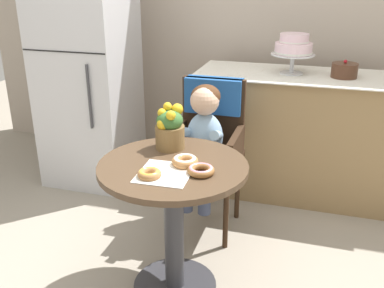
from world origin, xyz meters
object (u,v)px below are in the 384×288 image
object	(u,v)px
cafe_table	(174,203)
donut_mid	(201,170)
donut_front	(185,161)
flower_vase	(170,128)
donut_side	(149,173)
refrigerator	(88,73)
round_layer_cake	(344,70)
wicker_chair	(209,131)
seated_child	(203,133)
tiered_cake_stand	(293,47)

from	to	relation	value
cafe_table	donut_mid	world-z (taller)	donut_mid
donut_front	donut_mid	size ratio (longest dim) A/B	1.02
cafe_table	flower_vase	xyz separation A→B (m)	(-0.08, 0.19, 0.32)
donut_side	flower_vase	xyz separation A→B (m)	(-0.03, 0.35, 0.09)
refrigerator	round_layer_cake	bearing A→B (deg)	5.79
cafe_table	round_layer_cake	bearing A→B (deg)	58.84
wicker_chair	seated_child	bearing A→B (deg)	-90.52
donut_side	flower_vase	distance (m)	0.36
flower_vase	refrigerator	bearing A→B (deg)	136.74
donut_side	tiered_cake_stand	size ratio (longest dim) A/B	0.36
tiered_cake_stand	round_layer_cake	world-z (taller)	tiered_cake_stand
cafe_table	donut_front	world-z (taller)	donut_front
tiered_cake_stand	round_layer_cake	size ratio (longest dim) A/B	1.74
donut_mid	tiered_cake_stand	world-z (taller)	tiered_cake_stand
donut_mid	tiered_cake_stand	xyz separation A→B (m)	(0.27, 1.37, 0.34)
cafe_table	donut_side	bearing A→B (deg)	-107.46
donut_front	tiered_cake_stand	distance (m)	1.39
round_layer_cake	refrigerator	distance (m)	1.84
donut_side	tiered_cake_stand	distance (m)	1.58
wicker_chair	donut_front	bearing A→B (deg)	-85.32
seated_child	donut_front	bearing A→B (deg)	-83.33
donut_side	refrigerator	world-z (taller)	refrigerator
donut_mid	tiered_cake_stand	size ratio (longest dim) A/B	0.41
donut_front	flower_vase	xyz separation A→B (m)	(-0.14, 0.18, 0.09)
wicker_chair	refrigerator	size ratio (longest dim) A/B	0.56
wicker_chair	donut_front	distance (m)	0.71
donut_mid	round_layer_cake	distance (m)	1.50
donut_side	donut_mid	bearing A→B (deg)	25.72
cafe_table	flower_vase	bearing A→B (deg)	112.81
donut_mid	round_layer_cake	size ratio (longest dim) A/B	0.72
seated_child	tiered_cake_stand	bearing A→B (deg)	60.07
cafe_table	round_layer_cake	xyz separation A→B (m)	(0.78, 1.29, 0.44)
seated_child	flower_vase	distance (m)	0.40
round_layer_cake	refrigerator	size ratio (longest dim) A/B	0.10
round_layer_cake	donut_front	bearing A→B (deg)	-119.18
donut_side	refrigerator	xyz separation A→B (m)	(-1.00, 1.27, 0.11)
tiered_cake_stand	round_layer_cake	distance (m)	0.37
cafe_table	seated_child	xyz separation A→B (m)	(-0.00, 0.55, 0.17)
seated_child	donut_front	distance (m)	0.55
flower_vase	refrigerator	size ratio (longest dim) A/B	0.14
wicker_chair	donut_front	world-z (taller)	wicker_chair
flower_vase	donut_mid	bearing A→B (deg)	-46.93
cafe_table	tiered_cake_stand	world-z (taller)	tiered_cake_stand
seated_child	donut_side	size ratio (longest dim) A/B	6.75
tiered_cake_stand	donut_mid	bearing A→B (deg)	-101.32
donut_front	refrigerator	bearing A→B (deg)	135.34
donut_front	tiered_cake_stand	xyz separation A→B (m)	(0.37, 1.30, 0.34)
wicker_chair	donut_mid	size ratio (longest dim) A/B	7.70
seated_child	flower_vase	bearing A→B (deg)	-101.63
cafe_table	wicker_chair	size ratio (longest dim) A/B	0.75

